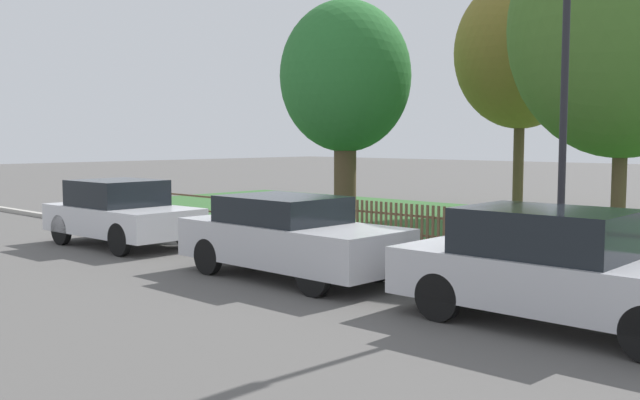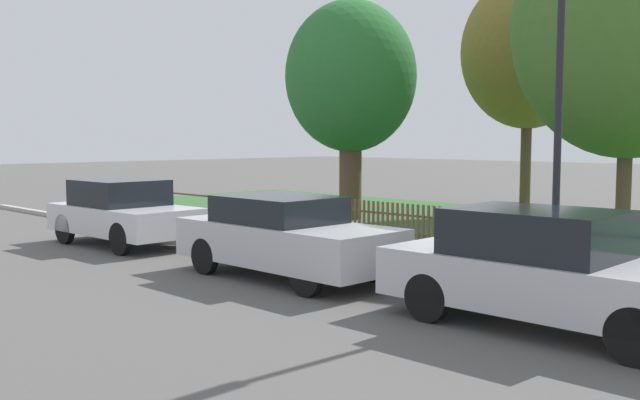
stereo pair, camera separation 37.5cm
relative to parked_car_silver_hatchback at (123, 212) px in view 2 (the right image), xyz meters
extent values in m
plane|color=#565451|center=(5.79, 1.31, -0.74)|extent=(120.00, 120.00, 0.00)
cube|color=#B2ADA3|center=(5.79, 1.41, -0.68)|extent=(33.00, 0.20, 0.12)
cube|color=#33602D|center=(5.79, 9.13, -0.74)|extent=(33.00, 9.50, 0.01)
cube|color=brown|center=(5.79, 4.41, -0.48)|extent=(33.00, 0.03, 0.05)
cube|color=brown|center=(5.79, 4.41, -0.06)|extent=(33.00, 0.03, 0.05)
cube|color=brown|center=(0.15, 4.38, -0.27)|extent=(0.06, 0.03, 0.94)
cube|color=brown|center=(0.29, 4.38, -0.27)|extent=(0.06, 0.03, 0.94)
cube|color=brown|center=(0.44, 4.38, -0.27)|extent=(0.06, 0.03, 0.94)
cube|color=brown|center=(0.58, 4.38, -0.27)|extent=(0.06, 0.03, 0.94)
cube|color=brown|center=(0.72, 4.38, -0.27)|extent=(0.06, 0.03, 0.94)
cube|color=brown|center=(0.86, 4.38, -0.27)|extent=(0.06, 0.03, 0.94)
cube|color=brown|center=(1.01, 4.38, -0.27)|extent=(0.06, 0.03, 0.94)
cube|color=brown|center=(1.15, 4.38, -0.27)|extent=(0.06, 0.03, 0.94)
cube|color=brown|center=(1.29, 4.38, -0.27)|extent=(0.06, 0.03, 0.94)
cube|color=brown|center=(1.44, 4.38, -0.27)|extent=(0.06, 0.03, 0.94)
cube|color=brown|center=(1.58, 4.38, -0.27)|extent=(0.06, 0.03, 0.94)
cube|color=brown|center=(1.72, 4.38, -0.27)|extent=(0.06, 0.03, 0.94)
cube|color=brown|center=(1.86, 4.38, -0.27)|extent=(0.06, 0.03, 0.94)
cube|color=brown|center=(2.01, 4.38, -0.27)|extent=(0.06, 0.03, 0.94)
cube|color=brown|center=(2.15, 4.38, -0.27)|extent=(0.06, 0.03, 0.94)
cube|color=brown|center=(2.29, 4.38, -0.27)|extent=(0.06, 0.03, 0.94)
cube|color=brown|center=(2.43, 4.38, -0.27)|extent=(0.06, 0.03, 0.94)
cube|color=brown|center=(2.58, 4.38, -0.27)|extent=(0.06, 0.03, 0.94)
cube|color=brown|center=(2.72, 4.38, -0.27)|extent=(0.06, 0.03, 0.94)
cube|color=brown|center=(2.86, 4.38, -0.27)|extent=(0.06, 0.03, 0.94)
cube|color=brown|center=(3.01, 4.38, -0.27)|extent=(0.06, 0.03, 0.94)
cube|color=brown|center=(3.15, 4.38, -0.27)|extent=(0.06, 0.03, 0.94)
cube|color=brown|center=(3.29, 4.38, -0.27)|extent=(0.06, 0.03, 0.94)
cube|color=brown|center=(3.43, 4.38, -0.27)|extent=(0.06, 0.03, 0.94)
cube|color=brown|center=(3.58, 4.38, -0.27)|extent=(0.06, 0.03, 0.94)
cube|color=brown|center=(3.72, 4.38, -0.27)|extent=(0.06, 0.03, 0.94)
cube|color=brown|center=(3.86, 4.38, -0.27)|extent=(0.06, 0.03, 0.94)
cube|color=brown|center=(4.01, 4.38, -0.27)|extent=(0.06, 0.03, 0.94)
cube|color=brown|center=(4.15, 4.38, -0.27)|extent=(0.06, 0.03, 0.94)
cube|color=brown|center=(4.29, 4.38, -0.27)|extent=(0.06, 0.03, 0.94)
cube|color=brown|center=(4.43, 4.38, -0.27)|extent=(0.06, 0.03, 0.94)
cube|color=brown|center=(4.58, 4.38, -0.27)|extent=(0.06, 0.03, 0.94)
cube|color=brown|center=(4.72, 4.38, -0.27)|extent=(0.06, 0.03, 0.94)
cube|color=brown|center=(4.86, 4.38, -0.27)|extent=(0.06, 0.03, 0.94)
cube|color=brown|center=(5.01, 4.38, -0.27)|extent=(0.06, 0.03, 0.94)
cube|color=brown|center=(5.15, 4.38, -0.27)|extent=(0.06, 0.03, 0.94)
cube|color=brown|center=(5.29, 4.38, -0.27)|extent=(0.06, 0.03, 0.94)
cube|color=brown|center=(5.43, 4.38, -0.27)|extent=(0.06, 0.03, 0.94)
cube|color=brown|center=(5.58, 4.38, -0.27)|extent=(0.06, 0.03, 0.94)
cube|color=brown|center=(5.72, 4.38, -0.27)|extent=(0.06, 0.03, 0.94)
cube|color=brown|center=(5.86, 4.38, -0.27)|extent=(0.06, 0.03, 0.94)
cube|color=brown|center=(6.00, 4.38, -0.27)|extent=(0.06, 0.03, 0.94)
cube|color=brown|center=(6.15, 4.38, -0.27)|extent=(0.06, 0.03, 0.94)
cube|color=brown|center=(6.29, 4.38, -0.27)|extent=(0.06, 0.03, 0.94)
cube|color=brown|center=(6.43, 4.38, -0.27)|extent=(0.06, 0.03, 0.94)
cube|color=brown|center=(6.58, 4.38, -0.27)|extent=(0.06, 0.03, 0.94)
cube|color=brown|center=(6.72, 4.38, -0.27)|extent=(0.06, 0.03, 0.94)
cube|color=brown|center=(6.86, 4.38, -0.27)|extent=(0.06, 0.03, 0.94)
cube|color=brown|center=(7.00, 4.38, -0.27)|extent=(0.06, 0.03, 0.94)
cube|color=brown|center=(7.15, 4.38, -0.27)|extent=(0.06, 0.03, 0.94)
cube|color=brown|center=(7.29, 4.38, -0.27)|extent=(0.06, 0.03, 0.94)
cube|color=brown|center=(7.43, 4.38, -0.27)|extent=(0.06, 0.03, 0.94)
cube|color=brown|center=(7.58, 4.38, -0.27)|extent=(0.06, 0.03, 0.94)
cube|color=brown|center=(7.72, 4.38, -0.27)|extent=(0.06, 0.03, 0.94)
cube|color=brown|center=(7.86, 4.38, -0.27)|extent=(0.06, 0.03, 0.94)
cube|color=brown|center=(8.00, 4.38, -0.27)|extent=(0.06, 0.03, 0.94)
cube|color=brown|center=(8.15, 4.38, -0.27)|extent=(0.06, 0.03, 0.94)
cube|color=brown|center=(8.29, 4.38, -0.27)|extent=(0.06, 0.03, 0.94)
cube|color=brown|center=(8.43, 4.38, -0.27)|extent=(0.06, 0.03, 0.94)
cube|color=brown|center=(8.58, 4.38, -0.27)|extent=(0.06, 0.03, 0.94)
cube|color=brown|center=(8.72, 4.38, -0.27)|extent=(0.06, 0.03, 0.94)
cube|color=brown|center=(8.86, 4.38, -0.27)|extent=(0.06, 0.03, 0.94)
cube|color=brown|center=(9.00, 4.38, -0.27)|extent=(0.06, 0.03, 0.94)
cube|color=brown|center=(9.15, 4.38, -0.27)|extent=(0.06, 0.03, 0.94)
cube|color=brown|center=(9.29, 4.38, -0.27)|extent=(0.06, 0.03, 0.94)
cube|color=brown|center=(9.43, 4.38, -0.27)|extent=(0.06, 0.03, 0.94)
cube|color=brown|center=(9.57, 4.38, -0.27)|extent=(0.06, 0.03, 0.94)
cube|color=silver|center=(0.05, 0.00, -0.15)|extent=(3.83, 1.91, 0.60)
cube|color=black|center=(-0.14, 0.00, 0.43)|extent=(1.86, 1.67, 0.57)
cylinder|color=black|center=(1.19, 0.87, -0.40)|extent=(0.68, 0.16, 0.68)
cylinder|color=black|center=(1.25, -0.79, -0.40)|extent=(0.68, 0.16, 0.68)
cylinder|color=black|center=(-1.14, 0.79, -0.40)|extent=(0.68, 0.16, 0.68)
cylinder|color=black|center=(-1.09, -0.86, -0.40)|extent=(0.68, 0.16, 0.68)
cube|color=#BCBCC1|center=(5.40, 0.02, -0.13)|extent=(4.13, 1.71, 0.68)
cube|color=black|center=(5.19, 0.02, 0.43)|extent=(1.99, 1.54, 0.45)
cylinder|color=black|center=(6.68, 0.81, -0.42)|extent=(0.64, 0.14, 0.64)
cylinder|color=black|center=(6.68, -0.75, -0.42)|extent=(0.64, 0.14, 0.64)
cylinder|color=black|center=(4.12, 0.80, -0.42)|extent=(0.64, 0.14, 0.64)
cylinder|color=black|center=(4.12, -0.76, -0.42)|extent=(0.64, 0.14, 0.64)
cube|color=#BCBCC1|center=(10.15, 0.13, -0.15)|extent=(4.27, 1.76, 0.64)
cube|color=black|center=(9.94, 0.12, 0.46)|extent=(2.07, 1.55, 0.58)
cylinder|color=black|center=(11.48, -0.62, -0.42)|extent=(0.64, 0.15, 0.64)
cylinder|color=black|center=(8.82, 0.87, -0.42)|extent=(0.64, 0.15, 0.64)
cylinder|color=black|center=(8.85, -0.67, -0.42)|extent=(0.64, 0.15, 0.64)
cylinder|color=black|center=(3.24, 2.49, -0.46)|extent=(0.57, 0.10, 0.57)
cylinder|color=black|center=(1.88, 2.49, -0.46)|extent=(0.57, 0.10, 0.57)
ellipsoid|color=#9EA0A8|center=(2.56, 2.49, -0.08)|extent=(1.79, 0.64, 0.89)
ellipsoid|color=#9EA0A8|center=(2.98, 2.49, 0.16)|extent=(0.41, 0.80, 0.41)
cylinder|color=brown|center=(0.10, 7.37, 0.75)|extent=(0.66, 0.66, 2.98)
ellipsoid|color=#286B2D|center=(0.10, 7.37, 3.45)|extent=(3.83, 3.83, 4.40)
cylinder|color=brown|center=(3.37, 11.70, 1.12)|extent=(0.32, 0.32, 3.72)
ellipsoid|color=olive|center=(3.37, 11.70, 4.25)|extent=(4.02, 4.02, 4.62)
cylinder|color=brown|center=(7.72, 8.32, 0.89)|extent=(0.33, 0.33, 3.27)
ellipsoid|color=#426B28|center=(7.72, 8.32, 4.17)|extent=(5.20, 5.20, 5.98)
cylinder|color=black|center=(9.34, 1.83, 2.14)|extent=(0.11, 0.11, 5.76)
camera|label=1|loc=(14.03, -8.32, 1.63)|focal=40.00mm
camera|label=2|loc=(14.30, -8.06, 1.63)|focal=40.00mm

